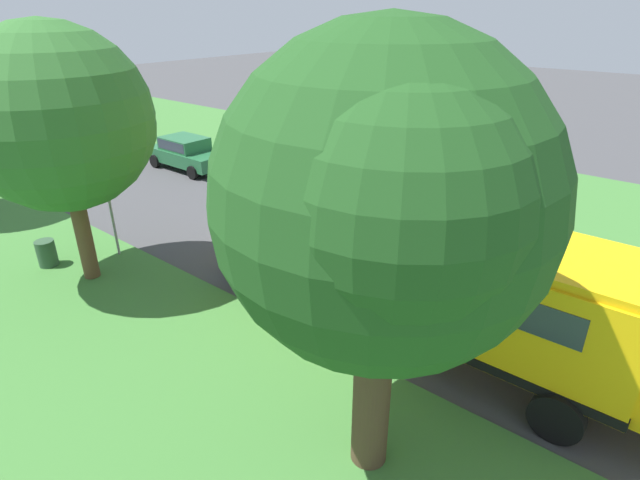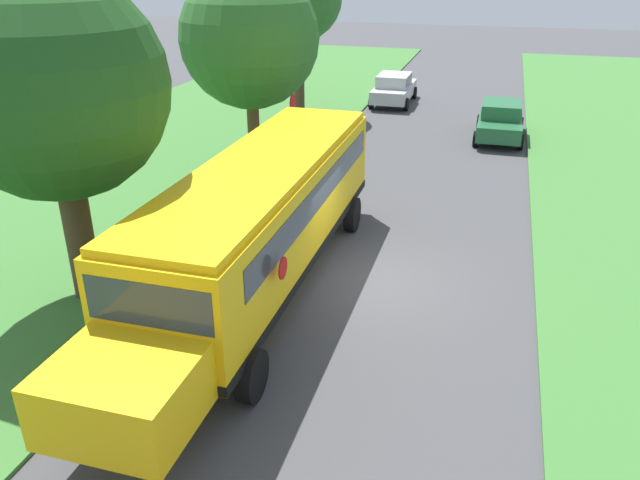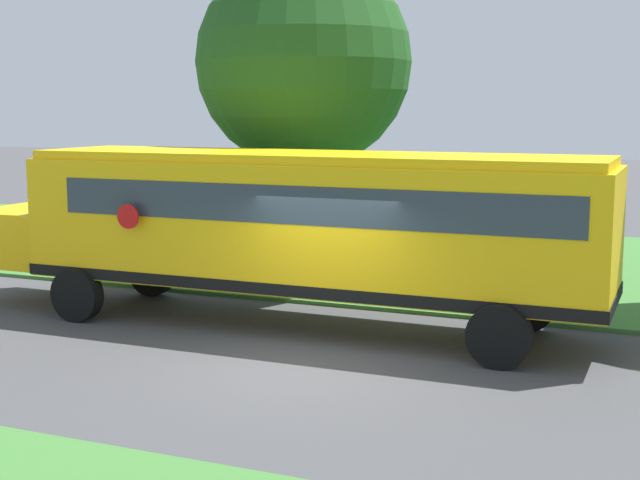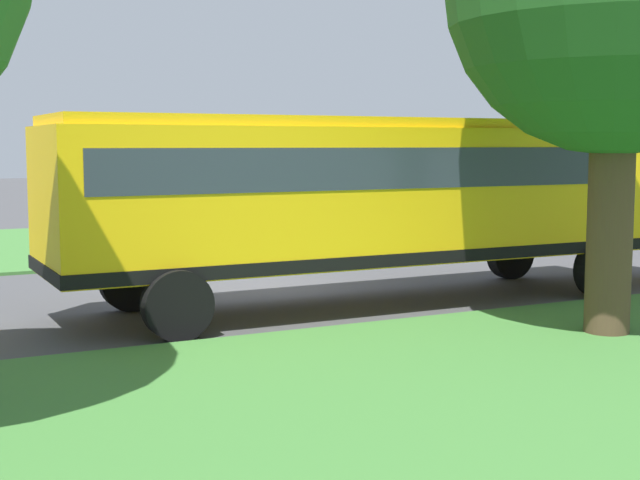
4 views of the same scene
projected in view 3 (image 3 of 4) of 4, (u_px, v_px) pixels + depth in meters
ground_plane at (299, 366)px, 13.75m from camera, size 120.00×120.00×0.00m
grass_verge at (458, 261)px, 22.87m from camera, size 12.00×80.00×0.08m
school_bus at (296, 221)px, 16.01m from camera, size 2.84×12.42×3.16m
oak_tree_beside_bus at (300, 60)px, 19.84m from camera, size 4.76×4.76×7.33m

